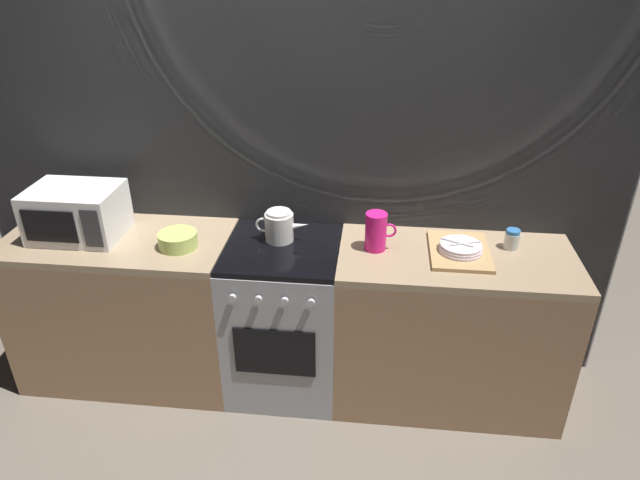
{
  "coord_description": "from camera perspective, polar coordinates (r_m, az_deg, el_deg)",
  "views": [
    {
      "loc": [
        0.48,
        -2.54,
        2.33
      ],
      "look_at": [
        0.2,
        0.0,
        0.95
      ],
      "focal_mm": 31.87,
      "sensor_mm": 36.0,
      "label": 1
    }
  ],
  "objects": [
    {
      "name": "pitcher",
      "position": [
        2.89,
        5.65,
        0.86
      ],
      "size": [
        0.16,
        0.11,
        0.2
      ],
      "color": "#E5197A",
      "rests_on": "counter_right"
    },
    {
      "name": "stove_unit",
      "position": [
        3.19,
        -3.6,
        -7.76
      ],
      "size": [
        0.6,
        0.63,
        0.9
      ],
      "color": "#9E9EA3",
      "rests_on": "ground_plane"
    },
    {
      "name": "microwave",
      "position": [
        3.26,
        -23.25,
        2.56
      ],
      "size": [
        0.46,
        0.35,
        0.27
      ],
      "color": "white",
      "rests_on": "counter_left"
    },
    {
      "name": "kettle",
      "position": [
        2.98,
        -4.09,
        1.41
      ],
      "size": [
        0.28,
        0.15,
        0.17
      ],
      "color": "white",
      "rests_on": "stove_unit"
    },
    {
      "name": "counter_right",
      "position": [
        3.18,
        12.78,
        -8.6
      ],
      "size": [
        1.2,
        0.6,
        0.9
      ],
      "color": "#997251",
      "rests_on": "ground_plane"
    },
    {
      "name": "counter_left",
      "position": [
        3.44,
        -18.63,
        -6.4
      ],
      "size": [
        1.2,
        0.6,
        0.9
      ],
      "color": "#997251",
      "rests_on": "ground_plane"
    },
    {
      "name": "ground_plane",
      "position": [
        3.47,
        -3.37,
        -13.75
      ],
      "size": [
        8.0,
        8.0,
        0.0
      ],
      "primitive_type": "plane",
      "color": "#6B6054"
    },
    {
      "name": "back_wall",
      "position": [
        3.11,
        -3.03,
        7.07
      ],
      "size": [
        3.6,
        0.05,
        2.4
      ],
      "color": "gray",
      "rests_on": "ground_plane"
    },
    {
      "name": "dish_pile",
      "position": [
        2.95,
        13.88,
        -0.93
      ],
      "size": [
        0.3,
        0.4,
        0.07
      ],
      "color": "tan",
      "rests_on": "counter_right"
    },
    {
      "name": "mixing_bowl",
      "position": [
        3.01,
        -14.08,
        0.01
      ],
      "size": [
        0.2,
        0.2,
        0.08
      ],
      "primitive_type": "cylinder",
      "color": "#B7D166",
      "rests_on": "counter_left"
    },
    {
      "name": "spice_jar",
      "position": [
        3.07,
        18.72,
        0.08
      ],
      "size": [
        0.08,
        0.08,
        0.1
      ],
      "color": "silver",
      "rests_on": "counter_right"
    }
  ]
}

